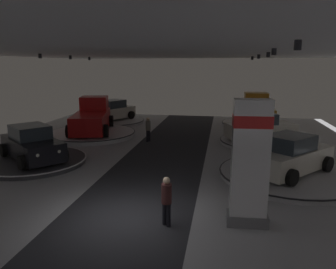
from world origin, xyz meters
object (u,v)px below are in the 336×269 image
Objects in this scene: pickup_truck_far_left at (92,118)px; display_car_mid_left at (32,144)px; pickup_truck_deep_right at (257,111)px; visitor_walking_near at (167,198)px; display_car_deep_left at (112,111)px; display_car_far_right at (260,128)px; display_platform_far_left at (92,134)px; display_platform_mid_left at (34,161)px; display_platform_deep_left at (112,121)px; display_platform_far_right at (260,142)px; display_platform_mid_right at (289,174)px; visitor_walking_far at (148,128)px; display_car_mid_right at (290,156)px; brand_sign_pylon at (250,162)px; display_platform_deep_right at (257,124)px.

display_car_mid_left is at bearing -92.50° from pickup_truck_far_left.
pickup_truck_deep_right reaches higher than visitor_walking_near.
display_car_deep_left is (-12.27, -0.69, -0.22)m from pickup_truck_deep_right.
display_car_far_right is at bearing -3.29° from pickup_truck_far_left.
display_platform_mid_left is at bearing -93.09° from display_platform_far_left.
pickup_truck_far_left is at bearing -85.29° from display_platform_deep_left.
pickup_truck_far_left is (-11.44, 0.65, 1.11)m from display_platform_far_right.
display_car_mid_left reaches higher than display_platform_mid_right.
display_platform_far_left is 3.78× the size of visitor_walking_far.
display_car_mid_right is (12.03, -6.93, -0.24)m from pickup_truck_far_left.
display_car_mid_left is (-11.71, -6.27, -0.00)m from display_car_far_right.
visitor_walking_near is at bearing -103.64° from pickup_truck_deep_right.
display_platform_mid_right is at bearing -29.81° from pickup_truck_far_left.
display_platform_mid_left is 6.64m from display_platform_far_left.
brand_sign_pylon is 5.51m from display_platform_mid_right.
pickup_truck_far_left is at bearing 87.50° from display_car_mid_left.
brand_sign_pylon reaches higher than display_platform_mid_left.
display_platform_far_left is 1.12m from pickup_truck_far_left.
display_platform_far_right is 7.17m from visitor_walking_far.
pickup_truck_far_left reaches higher than visitor_walking_far.
display_platform_mid_right is 3.84× the size of visitor_walking_far.
display_car_far_right reaches higher than display_platform_deep_right.
display_platform_mid_left is 0.88m from display_car_mid_left.
display_platform_far_left is (-11.33, 0.34, -0.84)m from display_car_far_right.
visitor_walking_far is (4.75, -6.49, -0.09)m from display_car_deep_left.
display_car_far_right is at bearing 28.16° from display_car_mid_left.
display_platform_mid_left is (-10.21, 4.68, -1.89)m from brand_sign_pylon.
pickup_truck_far_left is at bearing 130.52° from brand_sign_pylon.
display_car_mid_right reaches higher than display_platform_deep_right.
display_platform_deep_right is at bearing 90.81° from display_car_mid_right.
display_platform_far_right is (1.51, 10.98, -1.89)m from brand_sign_pylon.
display_platform_mid_right is (12.36, 0.02, -0.88)m from display_car_mid_left.
pickup_truck_far_left is 13.94m from display_platform_mid_right.
display_car_deep_left is at bearing 135.65° from display_car_mid_right.
visitor_walking_near is 1.00× the size of visitor_walking_far.
display_platform_mid_right is at bearing -89.09° from display_platform_deep_right.
pickup_truck_far_left reaches higher than display_car_far_right.
display_car_mid_left is 9.36m from visitor_walking_near.
display_platform_mid_left is 0.85× the size of display_platform_mid_right.
display_platform_mid_left is at bearing 155.39° from brand_sign_pylon.
pickup_truck_deep_right is at bearing 83.76° from brand_sign_pylon.
visitor_walking_near is (7.88, -17.38, -0.09)m from display_car_deep_left.
display_car_mid_right is (0.62, -6.27, -0.00)m from display_car_far_right.
display_platform_deep_right is 12.57m from display_car_mid_right.
visitor_walking_near is (7.74, -5.20, 0.76)m from display_platform_mid_left.
visitor_walking_far is (4.77, -6.47, 0.78)m from display_platform_deep_left.
pickup_truck_far_left reaches higher than display_car_deep_left.
display_car_mid_left is 12.17m from display_car_deep_left.
display_car_far_right is 1.06× the size of display_car_mid_right.
pickup_truck_far_left is 5.35m from display_platform_deep_left.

